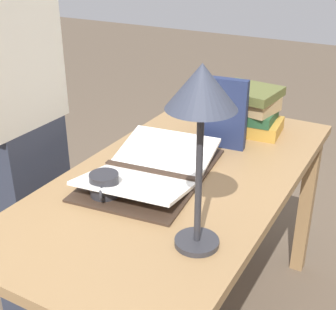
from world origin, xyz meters
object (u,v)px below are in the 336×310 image
(book_standing_upright, at_px, (224,113))
(reading_lamp, at_px, (201,101))
(book_stack_tall, at_px, (247,110))
(coffee_mug, at_px, (104,186))
(open_book, at_px, (151,170))
(person_reader, at_px, (17,116))

(book_standing_upright, xyz_separation_m, reading_lamp, (0.63, 0.20, 0.27))
(book_stack_tall, height_order, coffee_mug, book_stack_tall)
(book_stack_tall, bearing_deg, reading_lamp, 11.71)
(open_book, relative_size, book_standing_upright, 2.13)
(reading_lamp, height_order, coffee_mug, reading_lamp)
(open_book, height_order, person_reader, person_reader)
(reading_lamp, bearing_deg, book_stack_tall, -168.29)
(book_stack_tall, relative_size, book_standing_upright, 1.09)
(coffee_mug, bearing_deg, book_standing_upright, 162.49)
(book_standing_upright, xyz_separation_m, coffee_mug, (0.55, -0.17, -0.10))
(book_standing_upright, relative_size, person_reader, 0.15)
(coffee_mug, xyz_separation_m, person_reader, (-0.14, -0.50, 0.10))
(book_stack_tall, bearing_deg, coffee_mug, -14.73)
(open_book, height_order, book_standing_upright, book_standing_upright)
(open_book, bearing_deg, book_stack_tall, 158.35)
(person_reader, bearing_deg, coffee_mug, -105.62)
(open_book, distance_m, coffee_mug, 0.21)
(coffee_mug, relative_size, person_reader, 0.06)
(open_book, distance_m, book_standing_upright, 0.38)
(book_stack_tall, height_order, person_reader, person_reader)
(book_standing_upright, bearing_deg, person_reader, -65.18)
(book_standing_upright, bearing_deg, book_stack_tall, 167.09)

